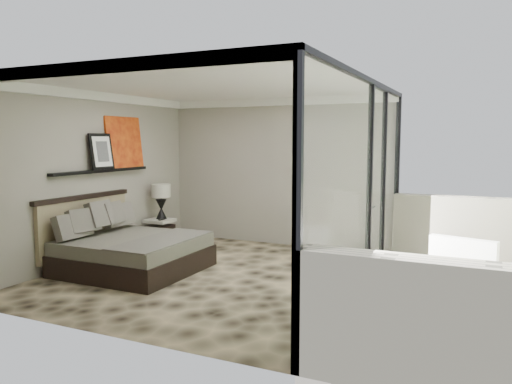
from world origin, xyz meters
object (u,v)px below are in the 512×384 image
at_px(bed, 128,250).
at_px(lounger, 441,285).
at_px(table_lamp, 161,197).
at_px(nightstand, 160,234).

relative_size(bed, lounger, 1.01).
distance_m(bed, table_lamp, 1.92).
distance_m(bed, nightstand, 1.78).
height_order(bed, lounger, bed).
xyz_separation_m(bed, nightstand, (-0.60, 1.67, -0.09)).
relative_size(bed, table_lamp, 2.97).
distance_m(nightstand, table_lamp, 0.71).
bearing_deg(table_lamp, bed, -70.77).
height_order(bed, nightstand, bed).
relative_size(table_lamp, lounger, 0.34).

